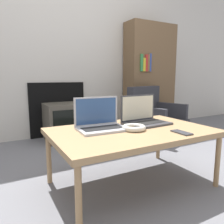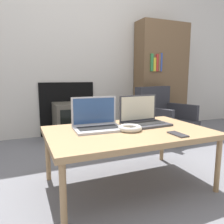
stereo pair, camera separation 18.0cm
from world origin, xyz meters
TOP-DOWN VIEW (x-y plane):
  - ground_plane at (0.00, 0.00)m, footprint 14.00×14.00m
  - wall_back at (-0.00, 1.81)m, footprint 7.00×0.08m
  - table at (0.00, 0.15)m, footprint 1.13×0.72m
  - laptop_left at (-0.19, 0.27)m, footprint 0.35×0.25m
  - laptop_right at (0.19, 0.27)m, footprint 0.36×0.26m
  - headphones at (-0.00, 0.13)m, footprint 0.17×0.17m
  - phone at (0.23, -0.09)m, footprint 0.07×0.14m
  - tv at (-0.11, 1.55)m, footprint 0.42×0.44m
  - armchair at (0.98, 1.12)m, footprint 0.78×0.74m
  - bookshelf at (1.30, 1.61)m, footprint 0.79×0.32m

SIDE VIEW (x-z plane):
  - ground_plane at x=0.00m, z-range 0.00..0.00m
  - tv at x=-0.11m, z-range 0.00..0.46m
  - armchair at x=0.98m, z-range -0.01..0.65m
  - table at x=0.00m, z-range 0.18..0.60m
  - phone at x=0.23m, z-range 0.42..0.43m
  - headphones at x=0.00m, z-range 0.42..0.45m
  - laptop_left at x=-0.19m, z-range 0.35..0.58m
  - laptop_right at x=0.19m, z-range 0.35..0.58m
  - bookshelf at x=1.30m, z-range 0.00..1.58m
  - wall_back at x=0.00m, z-range -0.01..2.59m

